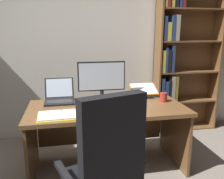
{
  "coord_description": "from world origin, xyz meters",
  "views": [
    {
      "loc": [
        -0.39,
        -1.54,
        1.51
      ],
      "look_at": [
        0.08,
        0.84,
        0.93
      ],
      "focal_mm": 38.4,
      "sensor_mm": 36.0,
      "label": 1
    }
  ],
  "objects_px": {
    "desk": "(106,121)",
    "coffee_mug": "(163,97)",
    "monitor": "(102,80)",
    "laptop": "(60,97)",
    "reading_stand_with_book": "(144,90)",
    "computer_mouse": "(137,108)",
    "notepad": "(89,107)",
    "pen": "(90,106)",
    "bookshelf": "(179,56)",
    "open_binder": "(62,115)",
    "office_chair": "(106,175)",
    "keyboard": "(109,110)"
  },
  "relations": [
    {
      "from": "desk",
      "to": "coffee_mug",
      "type": "distance_m",
      "value": 0.71
    },
    {
      "from": "desk",
      "to": "monitor",
      "type": "relative_size",
      "value": 3.02
    },
    {
      "from": "laptop",
      "to": "reading_stand_with_book",
      "type": "relative_size",
      "value": 1.04
    },
    {
      "from": "monitor",
      "to": "computer_mouse",
      "type": "bearing_deg",
      "value": -56.46
    },
    {
      "from": "notepad",
      "to": "pen",
      "type": "height_order",
      "value": "pen"
    },
    {
      "from": "notepad",
      "to": "coffee_mug",
      "type": "xyz_separation_m",
      "value": [
        0.87,
        0.06,
        0.05
      ]
    },
    {
      "from": "bookshelf",
      "to": "coffee_mug",
      "type": "relative_size",
      "value": 22.14
    },
    {
      "from": "computer_mouse",
      "to": "reading_stand_with_book",
      "type": "relative_size",
      "value": 0.32
    },
    {
      "from": "pen",
      "to": "coffee_mug",
      "type": "relative_size",
      "value": 1.35
    },
    {
      "from": "notepad",
      "to": "pen",
      "type": "bearing_deg",
      "value": 0.0
    },
    {
      "from": "computer_mouse",
      "to": "reading_stand_with_book",
      "type": "xyz_separation_m",
      "value": [
        0.25,
        0.52,
        0.05
      ]
    },
    {
      "from": "bookshelf",
      "to": "open_binder",
      "type": "relative_size",
      "value": 4.85
    },
    {
      "from": "monitor",
      "to": "coffee_mug",
      "type": "height_order",
      "value": "monitor"
    },
    {
      "from": "monitor",
      "to": "open_binder",
      "type": "xyz_separation_m",
      "value": [
        -0.46,
        -0.5,
        -0.22
      ]
    },
    {
      "from": "office_chair",
      "to": "bookshelf",
      "type": "bearing_deg",
      "value": 33.09
    },
    {
      "from": "keyboard",
      "to": "bookshelf",
      "type": "bearing_deg",
      "value": 40.14
    },
    {
      "from": "bookshelf",
      "to": "reading_stand_with_book",
      "type": "relative_size",
      "value": 6.98
    },
    {
      "from": "open_binder",
      "to": "notepad",
      "type": "xyz_separation_m",
      "value": [
        0.27,
        0.22,
        -0.01
      ]
    },
    {
      "from": "open_binder",
      "to": "bookshelf",
      "type": "bearing_deg",
      "value": 30.48
    },
    {
      "from": "office_chair",
      "to": "notepad",
      "type": "bearing_deg",
      "value": 74.16
    },
    {
      "from": "desk",
      "to": "reading_stand_with_book",
      "type": "relative_size",
      "value": 5.11
    },
    {
      "from": "bookshelf",
      "to": "desk",
      "type": "bearing_deg",
      "value": -146.96
    },
    {
      "from": "pen",
      "to": "monitor",
      "type": "bearing_deg",
      "value": 59.34
    },
    {
      "from": "computer_mouse",
      "to": "pen",
      "type": "relative_size",
      "value": 0.74
    },
    {
      "from": "office_chair",
      "to": "notepad",
      "type": "xyz_separation_m",
      "value": [
        -0.03,
        0.87,
        0.26
      ]
    },
    {
      "from": "keyboard",
      "to": "reading_stand_with_book",
      "type": "bearing_deg",
      "value": 43.59
    },
    {
      "from": "bookshelf",
      "to": "reading_stand_with_book",
      "type": "height_order",
      "value": "bookshelf"
    },
    {
      "from": "laptop",
      "to": "pen",
      "type": "xyz_separation_m",
      "value": [
        0.32,
        -0.29,
        -0.04
      ]
    },
    {
      "from": "laptop",
      "to": "computer_mouse",
      "type": "relative_size",
      "value": 3.29
    },
    {
      "from": "desk",
      "to": "monitor",
      "type": "distance_m",
      "value": 0.47
    },
    {
      "from": "bookshelf",
      "to": "coffee_mug",
      "type": "xyz_separation_m",
      "value": [
        -0.59,
        -0.85,
        -0.38
      ]
    },
    {
      "from": "reading_stand_with_book",
      "to": "coffee_mug",
      "type": "height_order",
      "value": "reading_stand_with_book"
    },
    {
      "from": "bookshelf",
      "to": "monitor",
      "type": "relative_size",
      "value": 4.12
    },
    {
      "from": "keyboard",
      "to": "reading_stand_with_book",
      "type": "distance_m",
      "value": 0.76
    },
    {
      "from": "laptop",
      "to": "keyboard",
      "type": "distance_m",
      "value": 0.68
    },
    {
      "from": "desk",
      "to": "coffee_mug",
      "type": "xyz_separation_m",
      "value": [
        0.67,
        -0.02,
        0.25
      ]
    },
    {
      "from": "reading_stand_with_book",
      "to": "coffee_mug",
      "type": "distance_m",
      "value": 0.32
    },
    {
      "from": "desk",
      "to": "computer_mouse",
      "type": "height_order",
      "value": "computer_mouse"
    },
    {
      "from": "desk",
      "to": "office_chair",
      "type": "distance_m",
      "value": 0.97
    },
    {
      "from": "keyboard",
      "to": "office_chair",
      "type": "bearing_deg",
      "value": -102.31
    },
    {
      "from": "pen",
      "to": "coffee_mug",
      "type": "bearing_deg",
      "value": 3.91
    },
    {
      "from": "office_chair",
      "to": "pen",
      "type": "bearing_deg",
      "value": 72.85
    },
    {
      "from": "desk",
      "to": "bookshelf",
      "type": "bearing_deg",
      "value": 33.04
    },
    {
      "from": "reading_stand_with_book",
      "to": "open_binder",
      "type": "relative_size",
      "value": 0.7
    },
    {
      "from": "desk",
      "to": "computer_mouse",
      "type": "distance_m",
      "value": 0.44
    },
    {
      "from": "laptop",
      "to": "computer_mouse",
      "type": "distance_m",
      "value": 0.92
    },
    {
      "from": "office_chair",
      "to": "keyboard",
      "type": "xyz_separation_m",
      "value": [
        0.15,
        0.7,
        0.27
      ]
    },
    {
      "from": "office_chair",
      "to": "open_binder",
      "type": "height_order",
      "value": "office_chair"
    },
    {
      "from": "laptop",
      "to": "keyboard",
      "type": "height_order",
      "value": "laptop"
    },
    {
      "from": "desk",
      "to": "reading_stand_with_book",
      "type": "bearing_deg",
      "value": 26.62
    }
  ]
}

